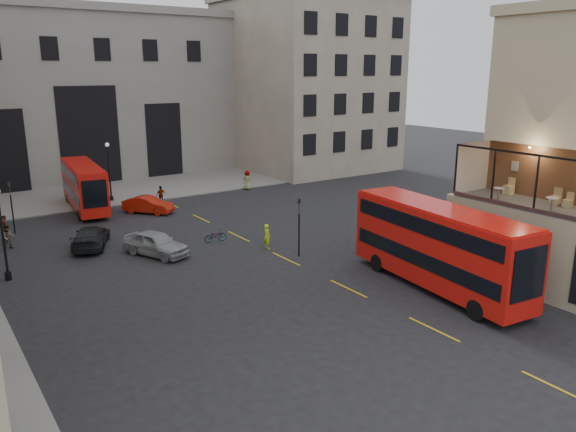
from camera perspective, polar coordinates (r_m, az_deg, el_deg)
ground at (r=28.57m, az=17.25°, el=-9.95°), size 140.00×140.00×0.00m
host_frontage at (r=32.92m, az=24.62°, el=-3.17°), size 3.00×11.00×4.50m
cafe_floor at (r=32.34m, az=25.05°, el=0.72°), size 3.00×10.00×0.10m
gateway at (r=65.59m, az=-21.06°, el=11.82°), size 35.00×10.60×18.00m
building_right at (r=69.03m, az=1.75°, el=13.69°), size 16.60×18.60×20.00m
pavement_far at (r=56.82m, az=-18.70°, el=2.20°), size 40.00×12.00×0.12m
traffic_light_near at (r=35.26m, az=1.13°, el=-0.37°), size 0.16×0.20×3.80m
traffic_light_far at (r=44.95m, az=-26.32°, el=1.39°), size 0.16×0.20×3.80m
street_lamp_a at (r=35.06m, az=-26.95°, el=-2.15°), size 0.36×0.36×5.33m
street_lamp_b at (r=52.61m, az=-17.67°, el=3.93°), size 0.36×0.36×5.33m
bus_near at (r=31.11m, az=15.07°, el=-2.70°), size 3.83×11.63×4.56m
bus_far at (r=50.29m, az=-20.02°, el=3.05°), size 3.27×10.02×3.93m
car_a at (r=36.91m, az=-13.26°, el=-2.73°), size 3.55×4.99×1.58m
car_b at (r=47.93m, az=-14.02°, el=1.11°), size 3.80×4.22×1.39m
car_c at (r=39.84m, az=-19.41°, el=-2.01°), size 3.87×5.31×1.43m
bicycle at (r=39.20m, az=-7.41°, el=-2.00°), size 1.60×0.68×0.82m
cyclist at (r=37.31m, az=-2.16°, el=-2.07°), size 0.42×0.62×1.67m
pedestrian_a at (r=41.57m, az=-26.54°, el=-1.94°), size 0.85×0.71×1.59m
pedestrian_b at (r=46.66m, az=-18.87°, el=0.57°), size 1.10×1.25×1.67m
pedestrian_c at (r=51.02m, az=-12.78°, el=2.12°), size 0.99×0.54×1.60m
pedestrian_d at (r=55.72m, az=-4.16°, el=3.65°), size 1.03×1.12×1.91m
pedestrian_e at (r=43.06m, az=-26.86°, el=-1.22°), size 0.56×0.76×1.92m
cafe_table_mid at (r=31.19m, az=25.22°, el=1.27°), size 0.60×0.60×0.76m
cafe_table_far at (r=32.75m, az=20.59°, el=2.28°), size 0.58×0.58×0.73m
cafe_chair_b at (r=32.65m, az=26.55°, el=1.20°), size 0.40×0.40×0.79m
cafe_chair_c at (r=32.85m, az=25.50°, el=1.47°), size 0.47×0.47×0.94m
cafe_chair_d at (r=34.77m, az=21.51°, el=2.56°), size 0.52×0.52×0.96m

